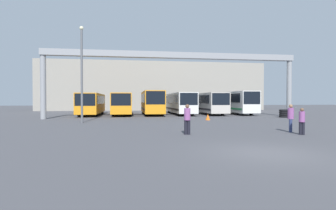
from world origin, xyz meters
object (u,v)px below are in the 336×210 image
bus_slot_4 (208,102)px  pedestrian_near_left (187,118)px  bus_slot_2 (152,101)px  bus_slot_3 (180,102)px  traffic_cone (208,117)px  bus_slot_5 (235,101)px  tire_stack (284,113)px  pedestrian_near_right (291,117)px  bus_slot_0 (92,103)px  lamp_post (82,71)px  pedestrian_far_center (302,121)px  bus_slot_1 (122,103)px

bus_slot_4 → pedestrian_near_left: 23.69m
bus_slot_2 → bus_slot_3: size_ratio=0.88×
traffic_cone → bus_slot_4: bearing=72.9°
bus_slot_5 → tire_stack: size_ratio=10.56×
bus_slot_5 → bus_slot_2: bearing=-179.8°
bus_slot_4 → pedestrian_near_right: size_ratio=6.26×
bus_slot_5 → pedestrian_near_left: (-12.30, -22.09, -0.94)m
bus_slot_0 → lamp_post: lamp_post is taller
bus_slot_3 → traffic_cone: bearing=-86.6°
lamp_post → pedestrian_far_center: bearing=-36.1°
bus_slot_1 → lamp_post: lamp_post is taller
pedestrian_near_left → lamp_post: lamp_post is taller
bus_slot_4 → bus_slot_5: size_ratio=1.03×
pedestrian_far_center → tire_stack: 16.96m
bus_slot_2 → bus_slot_3: 4.26m
lamp_post → bus_slot_1: bearing=75.9°
bus_slot_4 → traffic_cone: 11.94m
bus_slot_4 → pedestrian_near_left: bearing=-110.0°
pedestrian_near_left → bus_slot_3: bearing=93.8°
bus_slot_0 → tire_stack: bus_slot_0 is taller
pedestrian_far_center → tire_stack: size_ratio=1.54×
bus_slot_0 → pedestrian_near_right: bus_slot_0 is taller
bus_slot_1 → bus_slot_4: (12.56, -0.22, 0.05)m
bus_slot_1 → traffic_cone: 14.76m
bus_slot_2 → bus_slot_5: (12.56, 0.05, 0.01)m
traffic_cone → bus_slot_0: bearing=139.8°
bus_slot_4 → tire_stack: bearing=-51.4°
tire_stack → lamp_post: 23.45m
bus_slot_3 → pedestrian_far_center: bearing=-83.3°
pedestrian_near_left → tire_stack: size_ratio=1.75×
bus_slot_2 → pedestrian_far_center: bus_slot_2 is taller
bus_slot_2 → tire_stack: 17.37m
bus_slot_0 → pedestrian_near_right: size_ratio=6.15×
bus_slot_4 → pedestrian_far_center: 23.44m
traffic_cone → tire_stack: bearing=15.2°
bus_slot_0 → bus_slot_3: size_ratio=0.89×
bus_slot_1 → lamp_post: (-3.29, -13.06, 3.03)m
pedestrian_near_right → pedestrian_near_left: bearing=123.5°
bus_slot_1 → bus_slot_5: size_ratio=1.07×
bus_slot_2 → pedestrian_near_right: bearing=-72.1°
bus_slot_1 → pedestrian_near_left: bearing=-78.8°
pedestrian_near_right → pedestrian_far_center: size_ratio=1.13×
pedestrian_near_left → lamp_post: 12.75m
pedestrian_near_right → tire_stack: pedestrian_near_right is taller
bus_slot_2 → tire_stack: (15.18, -8.33, -1.42)m
bus_slot_3 → lamp_post: 18.01m
bus_slot_4 → bus_slot_2: bearing=-178.6°
bus_slot_5 → pedestrian_near_right: 22.66m
tire_stack → lamp_post: bearing=-169.2°
bus_slot_2 → pedestrian_near_left: size_ratio=5.98×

